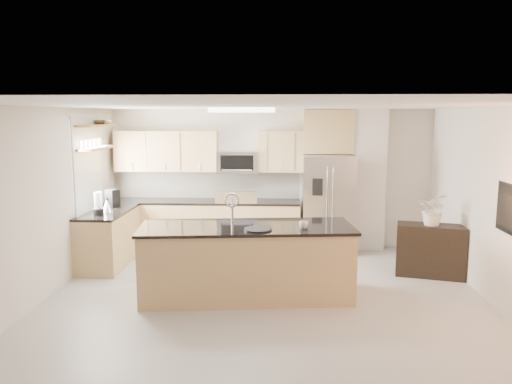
# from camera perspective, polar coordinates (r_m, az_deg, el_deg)

# --- Properties ---
(floor) EXTENTS (6.50, 6.50, 0.00)m
(floor) POSITION_cam_1_polar(r_m,az_deg,el_deg) (6.63, 0.97, -13.25)
(floor) COLOR #ABA8A3
(floor) RESTS_ON ground
(ceiling) EXTENTS (6.00, 6.50, 0.02)m
(ceiling) POSITION_cam_1_polar(r_m,az_deg,el_deg) (6.15, 1.03, 9.83)
(ceiling) COLOR silver
(ceiling) RESTS_ON wall_back
(wall_back) EXTENTS (6.00, 0.02, 2.60)m
(wall_back) POSITION_cam_1_polar(r_m,az_deg,el_deg) (9.47, 1.64, 1.56)
(wall_back) COLOR beige
(wall_back) RESTS_ON floor
(wall_front) EXTENTS (6.00, 0.02, 2.60)m
(wall_front) POSITION_cam_1_polar(r_m,az_deg,el_deg) (3.13, -1.01, -13.41)
(wall_front) COLOR beige
(wall_front) RESTS_ON floor
(wall_left) EXTENTS (0.02, 6.50, 2.60)m
(wall_left) POSITION_cam_1_polar(r_m,az_deg,el_deg) (7.03, -24.27, -1.73)
(wall_left) COLOR beige
(wall_left) RESTS_ON floor
(wall_right) EXTENTS (0.02, 6.50, 2.60)m
(wall_right) POSITION_cam_1_polar(r_m,az_deg,el_deg) (6.86, 26.95, -2.15)
(wall_right) COLOR beige
(wall_right) RESTS_ON floor
(back_counter) EXTENTS (3.55, 0.66, 1.44)m
(back_counter) POSITION_cam_1_polar(r_m,az_deg,el_deg) (9.40, -5.92, -3.65)
(back_counter) COLOR tan
(back_counter) RESTS_ON floor
(left_counter) EXTENTS (0.66, 1.50, 0.92)m
(left_counter) POSITION_cam_1_polar(r_m,az_deg,el_deg) (8.73, -16.49, -5.02)
(left_counter) COLOR tan
(left_counter) RESTS_ON floor
(range) EXTENTS (0.76, 0.64, 1.14)m
(range) POSITION_cam_1_polar(r_m,az_deg,el_deg) (9.32, -2.12, -3.72)
(range) COLOR black
(range) RESTS_ON floor
(upper_cabinets) EXTENTS (3.50, 0.33, 0.75)m
(upper_cabinets) POSITION_cam_1_polar(r_m,az_deg,el_deg) (9.38, -6.38, 4.66)
(upper_cabinets) COLOR tan
(upper_cabinets) RESTS_ON wall_back
(microwave) EXTENTS (0.76, 0.40, 0.40)m
(microwave) POSITION_cam_1_polar(r_m,az_deg,el_deg) (9.26, -2.09, 3.45)
(microwave) COLOR #ABABAE
(microwave) RESTS_ON upper_cabinets
(refrigerator) EXTENTS (0.92, 0.78, 1.78)m
(refrigerator) POSITION_cam_1_polar(r_m,az_deg,el_deg) (9.20, 8.20, -1.32)
(refrigerator) COLOR #ABABAE
(refrigerator) RESTS_ON floor
(partition_column) EXTENTS (0.60, 0.30, 2.60)m
(partition_column) POSITION_cam_1_polar(r_m,az_deg,el_deg) (9.46, 12.71, 1.34)
(partition_column) COLOR silver
(partition_column) RESTS_ON floor
(window) EXTENTS (0.04, 1.15, 1.65)m
(window) POSITION_cam_1_polar(r_m,az_deg,el_deg) (8.64, -18.72, 2.75)
(window) COLOR white
(window) RESTS_ON wall_left
(shelf_lower) EXTENTS (0.30, 1.20, 0.04)m
(shelf_lower) POSITION_cam_1_polar(r_m,az_deg,el_deg) (8.67, -17.80, 4.80)
(shelf_lower) COLOR olive
(shelf_lower) RESTS_ON wall_left
(shelf_upper) EXTENTS (0.30, 1.20, 0.04)m
(shelf_upper) POSITION_cam_1_polar(r_m,az_deg,el_deg) (8.65, -17.91, 7.24)
(shelf_upper) COLOR olive
(shelf_upper) RESTS_ON wall_left
(ceiling_fixture) EXTENTS (1.00, 0.50, 0.06)m
(ceiling_fixture) POSITION_cam_1_polar(r_m,az_deg,el_deg) (7.77, -1.57, 9.31)
(ceiling_fixture) COLOR white
(ceiling_fixture) RESTS_ON ceiling
(island) EXTENTS (2.99, 1.34, 1.42)m
(island) POSITION_cam_1_polar(r_m,az_deg,el_deg) (6.92, -1.08, -7.90)
(island) COLOR tan
(island) RESTS_ON floor
(credenza) EXTENTS (1.09, 0.66, 0.81)m
(credenza) POSITION_cam_1_polar(r_m,az_deg,el_deg) (8.26, 19.30, -6.32)
(credenza) COLOR black
(credenza) RESTS_ON floor
(cup) EXTENTS (0.15, 0.15, 0.10)m
(cup) POSITION_cam_1_polar(r_m,az_deg,el_deg) (6.64, 5.49, -3.75)
(cup) COLOR silver
(cup) RESTS_ON island
(platter) EXTENTS (0.41, 0.41, 0.02)m
(platter) POSITION_cam_1_polar(r_m,az_deg,el_deg) (6.54, 0.22, -4.28)
(platter) COLOR black
(platter) RESTS_ON island
(blender) EXTENTS (0.16, 0.16, 0.37)m
(blender) POSITION_cam_1_polar(r_m,az_deg,el_deg) (8.24, -17.58, -1.46)
(blender) COLOR black
(blender) RESTS_ON left_counter
(kettle) EXTENTS (0.19, 0.19, 0.24)m
(kettle) POSITION_cam_1_polar(r_m,az_deg,el_deg) (8.47, -16.66, -1.53)
(kettle) COLOR #ABABAE
(kettle) RESTS_ON left_counter
(coffee_maker) EXTENTS (0.23, 0.24, 0.30)m
(coffee_maker) POSITION_cam_1_polar(r_m,az_deg,el_deg) (8.93, -16.08, -0.74)
(coffee_maker) COLOR black
(coffee_maker) RESTS_ON left_counter
(bowl) EXTENTS (0.46, 0.46, 0.10)m
(bowl) POSITION_cam_1_polar(r_m,az_deg,el_deg) (8.95, -17.21, 7.73)
(bowl) COLOR #ABABAE
(bowl) RESTS_ON shelf_upper
(flower_vase) EXTENTS (0.88, 0.84, 0.77)m
(flower_vase) POSITION_cam_1_polar(r_m,az_deg,el_deg) (8.06, 19.71, -0.94)
(flower_vase) COLOR silver
(flower_vase) RESTS_ON credenza
(television) EXTENTS (0.14, 1.08, 0.62)m
(television) POSITION_cam_1_polar(r_m,az_deg,el_deg) (6.63, 26.96, -2.05)
(television) COLOR black
(television) RESTS_ON wall_right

